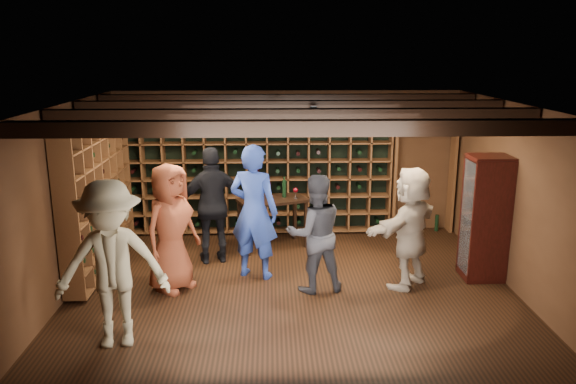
{
  "coord_description": "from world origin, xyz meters",
  "views": [
    {
      "loc": [
        -0.29,
        -7.24,
        3.2
      ],
      "look_at": [
        -0.05,
        0.2,
        1.29
      ],
      "focal_mm": 35.0,
      "sensor_mm": 36.0,
      "label": 1
    }
  ],
  "objects_px": {
    "man_grey_suit": "(315,233)",
    "guest_khaki": "(112,265)",
    "display_cabinet": "(485,220)",
    "guest_beige": "(410,227)",
    "guest_woman_black": "(213,206)",
    "guest_red_floral": "(171,228)",
    "man_blue_shirt": "(254,212)",
    "tasting_table": "(272,204)"
  },
  "relations": [
    {
      "from": "man_blue_shirt",
      "to": "guest_khaki",
      "type": "distance_m",
      "value": 2.39
    },
    {
      "from": "display_cabinet",
      "to": "man_blue_shirt",
      "type": "xyz_separation_m",
      "value": [
        -3.24,
        0.16,
        0.11
      ]
    },
    {
      "from": "display_cabinet",
      "to": "guest_woman_black",
      "type": "height_order",
      "value": "guest_woman_black"
    },
    {
      "from": "guest_khaki",
      "to": "man_grey_suit",
      "type": "bearing_deg",
      "value": 23.22
    },
    {
      "from": "display_cabinet",
      "to": "guest_woman_black",
      "type": "relative_size",
      "value": 0.98
    },
    {
      "from": "guest_beige",
      "to": "guest_khaki",
      "type": "bearing_deg",
      "value": -24.38
    },
    {
      "from": "man_grey_suit",
      "to": "guest_woman_black",
      "type": "bearing_deg",
      "value": -47.74
    },
    {
      "from": "man_grey_suit",
      "to": "tasting_table",
      "type": "distance_m",
      "value": 1.81
    },
    {
      "from": "display_cabinet",
      "to": "man_blue_shirt",
      "type": "relative_size",
      "value": 0.9
    },
    {
      "from": "display_cabinet",
      "to": "guest_woman_black",
      "type": "distance_m",
      "value": 3.94
    },
    {
      "from": "guest_red_floral",
      "to": "guest_khaki",
      "type": "xyz_separation_m",
      "value": [
        -0.38,
        -1.47,
        0.06
      ]
    },
    {
      "from": "guest_red_floral",
      "to": "man_grey_suit",
      "type": "bearing_deg",
      "value": -56.96
    },
    {
      "from": "man_grey_suit",
      "to": "guest_red_floral",
      "type": "relative_size",
      "value": 0.92
    },
    {
      "from": "display_cabinet",
      "to": "tasting_table",
      "type": "xyz_separation_m",
      "value": [
        -2.98,
        1.37,
        -0.12
      ]
    },
    {
      "from": "display_cabinet",
      "to": "guest_beige",
      "type": "height_order",
      "value": "display_cabinet"
    },
    {
      "from": "guest_khaki",
      "to": "guest_beige",
      "type": "xyz_separation_m",
      "value": [
        3.62,
        1.49,
        -0.1
      ]
    },
    {
      "from": "man_blue_shirt",
      "to": "guest_woman_black",
      "type": "distance_m",
      "value": 0.87
    },
    {
      "from": "guest_woman_black",
      "to": "guest_beige",
      "type": "distance_m",
      "value": 2.93
    },
    {
      "from": "guest_khaki",
      "to": "guest_beige",
      "type": "distance_m",
      "value": 3.92
    },
    {
      "from": "display_cabinet",
      "to": "tasting_table",
      "type": "relative_size",
      "value": 1.44
    },
    {
      "from": "guest_khaki",
      "to": "guest_beige",
      "type": "height_order",
      "value": "guest_khaki"
    },
    {
      "from": "guest_beige",
      "to": "tasting_table",
      "type": "xyz_separation_m",
      "value": [
        -1.87,
        1.6,
        -0.11
      ]
    },
    {
      "from": "man_grey_suit",
      "to": "guest_khaki",
      "type": "distance_m",
      "value": 2.69
    },
    {
      "from": "guest_woman_black",
      "to": "guest_khaki",
      "type": "xyz_separation_m",
      "value": [
        -0.86,
        -2.47,
        0.04
      ]
    },
    {
      "from": "guest_red_floral",
      "to": "tasting_table",
      "type": "bearing_deg",
      "value": -3.99
    },
    {
      "from": "man_blue_shirt",
      "to": "man_grey_suit",
      "type": "bearing_deg",
      "value": 168.75
    },
    {
      "from": "guest_khaki",
      "to": "tasting_table",
      "type": "xyz_separation_m",
      "value": [
        1.75,
        3.09,
        -0.21
      ]
    },
    {
      "from": "guest_khaki",
      "to": "guest_red_floral",
      "type": "bearing_deg",
      "value": 67.94
    },
    {
      "from": "guest_red_floral",
      "to": "tasting_table",
      "type": "height_order",
      "value": "guest_red_floral"
    },
    {
      "from": "guest_khaki",
      "to": "tasting_table",
      "type": "height_order",
      "value": "guest_khaki"
    },
    {
      "from": "guest_red_floral",
      "to": "guest_khaki",
      "type": "bearing_deg",
      "value": -158.48
    },
    {
      "from": "guest_red_floral",
      "to": "guest_woman_black",
      "type": "relative_size",
      "value": 0.98
    },
    {
      "from": "man_grey_suit",
      "to": "guest_red_floral",
      "type": "height_order",
      "value": "guest_red_floral"
    },
    {
      "from": "guest_beige",
      "to": "guest_woman_black",
      "type": "bearing_deg",
      "value": -66.25
    },
    {
      "from": "guest_woman_black",
      "to": "man_grey_suit",
      "type": "bearing_deg",
      "value": 130.19
    },
    {
      "from": "guest_woman_black",
      "to": "guest_khaki",
      "type": "bearing_deg",
      "value": 58.17
    },
    {
      "from": "guest_woman_black",
      "to": "guest_khaki",
      "type": "distance_m",
      "value": 2.61
    },
    {
      "from": "man_grey_suit",
      "to": "tasting_table",
      "type": "bearing_deg",
      "value": -82.61
    },
    {
      "from": "display_cabinet",
      "to": "guest_beige",
      "type": "distance_m",
      "value": 1.13
    },
    {
      "from": "man_grey_suit",
      "to": "tasting_table",
      "type": "relative_size",
      "value": 1.33
    },
    {
      "from": "guest_khaki",
      "to": "guest_beige",
      "type": "bearing_deg",
      "value": 14.92
    },
    {
      "from": "guest_khaki",
      "to": "tasting_table",
      "type": "relative_size",
      "value": 1.55
    }
  ]
}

